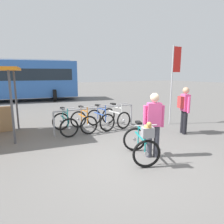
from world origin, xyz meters
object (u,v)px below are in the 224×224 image
featured_bicycle (142,142)px  pedestrian_with_backpack (184,107)px  bus_distant (8,78)px  banner_flag (175,70)px  racked_bike_white (116,117)px  person_with_featured_bike (154,122)px  racked_bike_teal (65,123)px  racked_bike_orange (83,121)px  racked_bike_blue (100,119)px

featured_bicycle → pedestrian_with_backpack: pedestrian_with_backpack is taller
bus_distant → banner_flag: (5.83, -10.96, 0.49)m
racked_bike_white → person_with_featured_bike: 3.24m
racked_bike_teal → racked_bike_white: bearing=1.5°
racked_bike_orange → person_with_featured_bike: size_ratio=0.68×
person_with_featured_bike → pedestrian_with_backpack: bearing=25.6°
racked_bike_teal → racked_bike_white: same height
person_with_featured_bike → racked_bike_blue: bearing=90.4°
racked_bike_teal → racked_bike_orange: size_ratio=0.98×
racked_bike_orange → banner_flag: size_ratio=0.35×
racked_bike_white → featured_bicycle: size_ratio=0.94×
racked_bike_orange → featured_bicycle: size_ratio=0.89×
racked_bike_orange → racked_bike_blue: 0.70m
racked_bike_white → banner_flag: size_ratio=0.37×
bus_distant → racked_bike_teal: bearing=-82.0°
racked_bike_blue → bus_distant: size_ratio=0.11×
racked_bike_teal → person_with_featured_bike: 3.43m
banner_flag → racked_bike_teal: bearing=170.5°
person_with_featured_bike → banner_flag: (2.97, 2.33, 1.32)m
person_with_featured_bike → banner_flag: 4.00m
bus_distant → person_with_featured_bike: bearing=-77.8°
racked_bike_teal → racked_bike_blue: size_ratio=0.94×
racked_bike_teal → racked_bike_blue: same height
person_with_featured_bike → bus_distant: size_ratio=0.16×
racked_bike_blue → racked_bike_white: 0.70m
racked_bike_blue → banner_flag: (2.99, -0.78, 1.86)m
racked_bike_orange → person_with_featured_bike: bearing=-76.8°
featured_bicycle → racked_bike_blue: bearing=83.4°
racked_bike_orange → bus_distant: size_ratio=0.11×
pedestrian_with_backpack → racked_bike_teal: bearing=151.7°
featured_bicycle → banner_flag: 4.47m
racked_bike_orange → featured_bicycle: bearing=-83.9°
racked_bike_white → pedestrian_with_backpack: pedestrian_with_backpack is taller
racked_bike_blue → person_with_featured_bike: (0.02, -3.11, 0.54)m
featured_bicycle → banner_flag: bearing=35.3°
racked_bike_orange → racked_bike_teal: bearing=-178.5°
racked_bike_orange → featured_bicycle: featured_bicycle is taller
pedestrian_with_backpack → banner_flag: bearing=60.5°
racked_bike_white → featured_bicycle: featured_bicycle is taller
racked_bike_teal → bus_distant: bearing=98.0°
racked_bike_teal → pedestrian_with_backpack: (3.69, -1.99, 0.57)m
racked_bike_white → pedestrian_with_backpack: 2.65m
pedestrian_with_backpack → banner_flag: 1.93m
racked_bike_teal → banner_flag: 4.83m
racked_bike_teal → featured_bicycle: size_ratio=0.88×
pedestrian_with_backpack → bus_distant: bus_distant is taller
featured_bicycle → bus_distant: 13.63m
racked_bike_orange → person_with_featured_bike: (0.72, -3.09, 0.54)m
bus_distant → banner_flag: banner_flag is taller
racked_bike_white → pedestrian_with_backpack: (1.59, -2.04, 0.57)m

